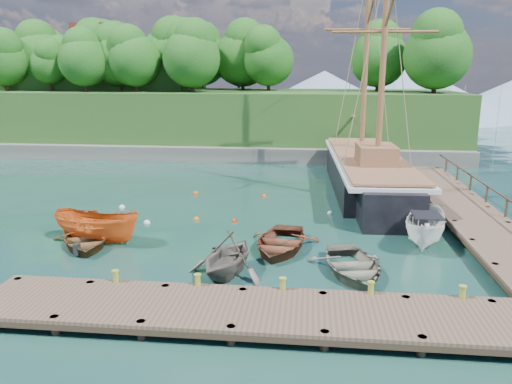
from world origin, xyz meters
The scene contains 25 objects.
ground centered at (0.00, 0.00, 0.00)m, with size 160.00×160.00×0.00m, color #193E39.
dock_near centered at (2.00, -6.50, 0.43)m, with size 20.00×3.20×1.10m.
dock_east centered at (11.50, 7.00, 0.43)m, with size 3.20×24.00×1.10m.
bollard_0 centered at (-4.00, -5.10, 0.00)m, with size 0.26×0.26×0.45m, color olive.
bollard_1 centered at (-1.00, -5.10, 0.00)m, with size 0.26×0.26×0.45m, color olive.
bollard_2 centered at (2.00, -5.10, 0.00)m, with size 0.26×0.26×0.45m, color olive.
bollard_3 centered at (5.00, -5.10, 0.00)m, with size 0.26×0.26×0.45m, color olive.
bollard_4 centered at (8.00, -5.10, 0.00)m, with size 0.26×0.26×0.45m, color olive.
rowboat_0 centered at (-7.54, 0.03, 0.00)m, with size 3.00×4.20×0.87m, color #53381E.
rowboat_1 centered at (-0.36, -2.62, 0.00)m, with size 3.16×3.66×1.93m, color #645B52.
rowboat_2 centered at (1.55, 0.50, 0.00)m, with size 3.27×4.58×0.95m, color brown.
rowboat_3 centered at (4.65, -1.95, 0.00)m, with size 3.16×4.43×0.92m, color #696456.
motorboat_orange centered at (-7.17, 0.61, 0.00)m, with size 1.71×4.54×1.75m, color orange.
cabin_boat_white centered at (8.34, 2.01, 0.00)m, with size 1.77×4.70×1.82m, color white.
schooner centered at (6.76, 12.86, 1.03)m, with size 5.25×25.73×18.53m.
mooring_buoy_0 centered at (-5.81, 3.75, 0.00)m, with size 0.37×0.37×0.37m, color silver.
mooring_buoy_1 centered at (-3.30, 4.71, 0.00)m, with size 0.32×0.32×0.32m, color #F26207.
mooring_buoy_2 centered at (-1.16, 4.55, 0.00)m, with size 0.30×0.30×0.30m, color red.
mooring_buoy_3 centered at (4.05, 6.71, 0.00)m, with size 0.30×0.30×0.30m, color silver.
mooring_buoy_4 centered at (-4.69, 10.47, 0.00)m, with size 0.37×0.37×0.37m, color #D64405.
mooring_buoy_5 centered at (-0.08, 10.25, 0.00)m, with size 0.30×0.30×0.30m, color #F8450E.
mooring_buoy_6 centered at (-8.29, 6.61, 0.00)m, with size 0.36×0.36×0.36m, color silver.
mooring_buoy_7 centered at (2.58, 2.26, 0.00)m, with size 0.31×0.31×0.31m, color #F82700.
headland centered at (-12.88, 31.36, 5.54)m, with size 51.00×19.31×12.90m.
distant_ridge centered at (4.30, 70.00, 4.35)m, with size 117.00×40.00×10.00m.
Camera 1 is at (2.83, -21.10, 7.99)m, focal length 35.00 mm.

